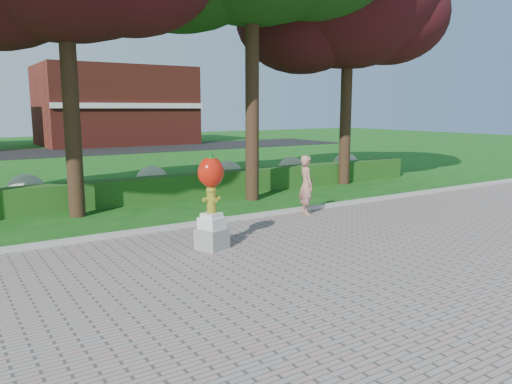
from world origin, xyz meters
TOP-DOWN VIEW (x-y plane):
  - ground at (0.00, 0.00)m, footprint 100.00×100.00m
  - walkway at (0.00, -4.00)m, footprint 40.00×14.00m
  - curb at (0.00, 3.00)m, footprint 40.00×0.18m
  - lawn_hedge at (0.00, 7.00)m, footprint 24.00×0.70m
  - hydrangea_row at (0.57, 8.00)m, footprint 20.10×1.10m
  - street at (0.00, 28.00)m, footprint 50.00×8.00m
  - building_right at (8.00, 34.00)m, footprint 12.00×8.00m
  - tree_far_right at (8.40, 6.58)m, footprint 7.88×6.72m
  - hydrant_sculpture at (-0.44, 0.92)m, footprint 0.70×0.70m
  - woman at (3.45, 2.60)m, footprint 0.57×0.70m

SIDE VIEW (x-z plane):
  - ground at x=0.00m, z-range 0.00..0.00m
  - street at x=0.00m, z-range 0.00..0.02m
  - walkway at x=0.00m, z-range 0.00..0.04m
  - curb at x=0.00m, z-range 0.00..0.15m
  - lawn_hedge at x=0.00m, z-range 0.00..0.80m
  - hydrangea_row at x=0.57m, z-range 0.06..1.04m
  - woman at x=3.45m, z-range 0.04..1.71m
  - hydrant_sculpture at x=-0.44m, z-range 0.10..2.12m
  - building_right at x=8.00m, z-range 0.00..6.40m
  - tree_far_right at x=8.40m, z-range 1.86..12.07m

